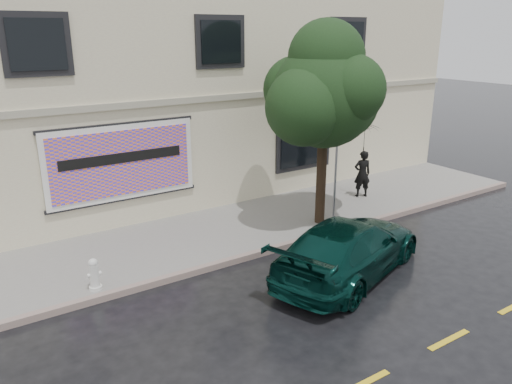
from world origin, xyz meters
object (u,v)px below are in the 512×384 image
car (349,248)px  pedestrian (362,174)px  fire_hydrant (94,274)px  street_tree (325,96)px

car → pedestrian: size_ratio=2.97×
car → pedestrian: bearing=-67.0°
pedestrian → fire_hydrant: bearing=30.5°
pedestrian → fire_hydrant: (-9.41, -1.45, -0.44)m
car → pedestrian: 5.59m
pedestrian → street_tree: 4.10m
pedestrian → street_tree: bearing=42.8°
car → fire_hydrant: (-5.27, 2.30, -0.18)m
pedestrian → car: bearing=63.9°
street_tree → fire_hydrant: (-6.68, -0.40, -3.31)m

